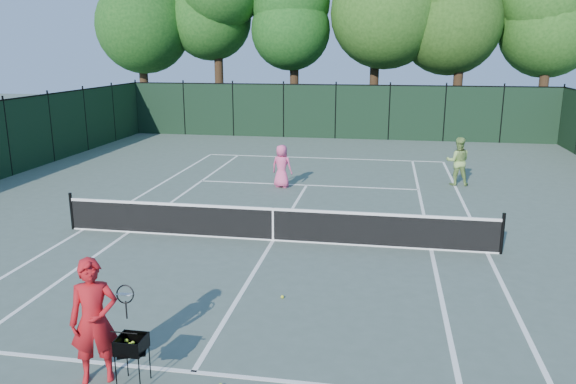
% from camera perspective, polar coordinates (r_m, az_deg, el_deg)
% --- Properties ---
extents(ground, '(90.00, 90.00, 0.00)m').
position_cam_1_polar(ground, '(15.05, -1.52, -4.95)').
color(ground, '#49594F').
rests_on(ground, ground).
extents(sideline_doubles_left, '(0.10, 23.77, 0.01)m').
position_cam_1_polar(sideline_doubles_left, '(16.96, -20.05, -3.60)').
color(sideline_doubles_left, white).
rests_on(sideline_doubles_left, ground).
extents(sideline_doubles_right, '(0.10, 23.77, 0.01)m').
position_cam_1_polar(sideline_doubles_right, '(15.01, 19.58, -5.85)').
color(sideline_doubles_right, white).
rests_on(sideline_doubles_right, ground).
extents(sideline_singles_left, '(0.10, 23.77, 0.01)m').
position_cam_1_polar(sideline_singles_left, '(16.33, -15.86, -3.94)').
color(sideline_singles_left, white).
rests_on(sideline_singles_left, ground).
extents(sideline_singles_right, '(0.10, 23.77, 0.01)m').
position_cam_1_polar(sideline_singles_right, '(14.83, 14.34, -5.69)').
color(sideline_singles_right, white).
rests_on(sideline_singles_right, ground).
extents(baseline_far, '(10.97, 0.10, 0.01)m').
position_cam_1_polar(baseline_far, '(26.43, 3.58, 3.46)').
color(baseline_far, white).
rests_on(baseline_far, ground).
extents(service_line_near, '(8.23, 0.10, 0.01)m').
position_cam_1_polar(service_line_near, '(9.44, -9.59, -17.59)').
color(service_line_near, white).
rests_on(service_line_near, ground).
extents(service_line_far, '(8.23, 0.10, 0.01)m').
position_cam_1_polar(service_line_far, '(21.11, 1.91, 0.71)').
color(service_line_far, white).
rests_on(service_line_far, ground).
extents(center_service_line, '(0.10, 12.80, 0.01)m').
position_cam_1_polar(center_service_line, '(15.04, -1.52, -4.94)').
color(center_service_line, white).
rests_on(center_service_line, ground).
extents(tennis_net, '(11.69, 0.09, 1.06)m').
position_cam_1_polar(tennis_net, '(14.89, -1.53, -3.22)').
color(tennis_net, black).
rests_on(tennis_net, ground).
extents(fence_far, '(24.00, 0.05, 3.00)m').
position_cam_1_polar(fence_far, '(32.23, 4.85, 8.09)').
color(fence_far, black).
rests_on(fence_far, ground).
extents(tree_2, '(6.00, 6.00, 12.40)m').
position_cam_1_polar(tree_2, '(36.30, 0.66, 18.67)').
color(tree_2, black).
rests_on(tree_2, ground).
extents(tree_5, '(5.80, 5.80, 12.23)m').
position_cam_1_polar(tree_5, '(37.27, 25.32, 17.23)').
color(tree_5, black).
rests_on(tree_5, ground).
extents(coach, '(0.85, 0.91, 1.97)m').
position_cam_1_polar(coach, '(9.16, -19.08, -12.26)').
color(coach, '#B3141A').
rests_on(coach, ground).
extents(player_pink, '(0.87, 0.67, 1.58)m').
position_cam_1_polar(player_pink, '(20.63, -0.64, 2.64)').
color(player_pink, '#ED538A').
rests_on(player_pink, ground).
extents(player_green, '(0.89, 0.70, 1.81)m').
position_cam_1_polar(player_green, '(21.89, 16.87, 3.01)').
color(player_green, '#8AB058').
rests_on(player_green, ground).
extents(ball_hopper, '(0.54, 0.54, 0.79)m').
position_cam_1_polar(ball_hopper, '(9.02, -15.62, -14.71)').
color(ball_hopper, black).
rests_on(ball_hopper, ground).
extents(loose_ball_midcourt, '(0.07, 0.07, 0.07)m').
position_cam_1_polar(loose_ball_midcourt, '(11.70, -0.58, -10.60)').
color(loose_ball_midcourt, gold).
rests_on(loose_ball_midcourt, ground).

